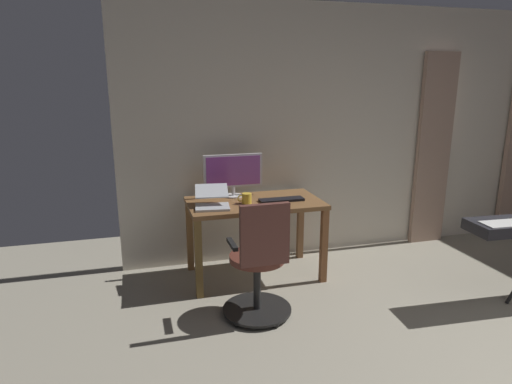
% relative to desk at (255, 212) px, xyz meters
% --- Properties ---
extents(back_room_partition, '(5.83, 0.10, 2.60)m').
position_rel_desk_xyz_m(back_room_partition, '(-1.67, -0.49, 0.66)').
color(back_room_partition, beige).
rests_on(back_room_partition, ground).
extents(curtain_right_panel, '(0.41, 0.06, 2.15)m').
position_rel_desk_xyz_m(curtain_right_panel, '(-2.20, -0.38, 0.43)').
color(curtain_right_panel, tan).
rests_on(curtain_right_panel, ground).
extents(desk, '(1.25, 0.69, 0.75)m').
position_rel_desk_xyz_m(desk, '(0.00, 0.00, 0.00)').
color(desk, brown).
rests_on(desk, ground).
extents(office_chair, '(0.56, 0.56, 0.98)m').
position_rel_desk_xyz_m(office_chair, '(0.17, 0.77, -0.20)').
color(office_chair, black).
rests_on(office_chair, ground).
extents(computer_monitor, '(0.57, 0.18, 0.41)m').
position_rel_desk_xyz_m(computer_monitor, '(0.15, -0.23, 0.34)').
color(computer_monitor, silver).
rests_on(computer_monitor, desk).
extents(computer_keyboard, '(0.42, 0.12, 0.02)m').
position_rel_desk_xyz_m(computer_keyboard, '(-0.24, 0.07, 0.12)').
color(computer_keyboard, black).
rests_on(computer_keyboard, desk).
extents(laptop, '(0.34, 0.38, 0.17)m').
position_rel_desk_xyz_m(laptop, '(0.42, 0.09, 0.16)').
color(laptop, '#B7BCC1').
rests_on(laptop, desk).
extents(computer_mouse, '(0.06, 0.10, 0.04)m').
position_rel_desk_xyz_m(computer_mouse, '(0.00, 0.25, 0.12)').
color(computer_mouse, black).
rests_on(computer_mouse, desk).
extents(mug_coffee, '(0.13, 0.09, 0.10)m').
position_rel_desk_xyz_m(mug_coffee, '(0.09, 0.06, 0.15)').
color(mug_coffee, gold).
rests_on(mug_coffee, desk).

